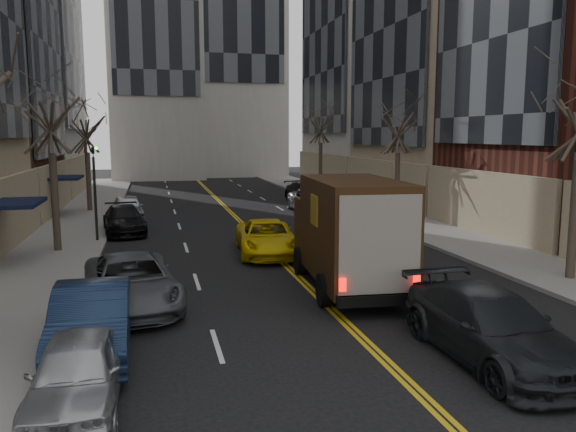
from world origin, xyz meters
The scene contains 19 objects.
sidewalk_left centered at (-9.00, 27.00, 0.07)m, with size 4.00×66.00×0.15m, color slate.
sidewalk_right centered at (9.00, 27.00, 0.07)m, with size 4.00×66.00×0.15m, color slate.
tree_lf_mid centered at (-8.80, 20.00, 6.60)m, with size 3.20×3.20×8.91m.
tree_lf_far centered at (-8.80, 33.00, 6.02)m, with size 3.20×3.20×8.12m.
tree_rt_mid centered at (8.80, 25.00, 6.17)m, with size 3.20×3.20×8.32m.
tree_rt_far centered at (8.80, 40.00, 6.74)m, with size 3.20×3.20×9.11m.
traffic_signal centered at (-7.39, 22.00, 2.82)m, with size 0.29×0.26×4.70m.
ups_truck centered at (1.20, 11.96, 1.81)m, with size 3.09×6.73×3.59m.
observer_sedan centered at (2.28, 5.74, 0.77)m, with size 2.18×5.29×1.53m.
taxi centered at (-0.30, 17.75, 0.71)m, with size 2.34×5.07×1.41m, color #DEBD09.
pedestrian centered at (2.43, 13.30, 0.91)m, with size 0.66×0.44×1.82m, color black.
parked_lf_a centered at (-6.30, 5.57, 0.67)m, with size 1.58×3.92×1.34m, color #B2B6BA.
parked_lf_b centered at (-6.30, 8.21, 0.78)m, with size 1.64×4.72×1.55m, color #12203A.
parked_lf_c centered at (-5.54, 11.60, 0.74)m, with size 2.45×5.32×1.48m, color #4D5055.
parked_lf_d centered at (-6.30, 24.40, 0.70)m, with size 1.95×4.80×1.39m, color black.
parked_lf_e centered at (-6.30, 28.68, 0.75)m, with size 1.77×4.40×1.50m, color #B0B1B8.
parked_rt_a centered at (5.10, 24.25, 0.79)m, with size 1.66×4.77×1.57m, color #45474C.
parked_rt_b centered at (5.10, 29.47, 0.76)m, with size 2.53×5.48×1.52m, color #929499.
parked_rt_c centered at (6.09, 34.76, 0.75)m, with size 2.09×5.14×1.49m, color black.
Camera 1 is at (-4.87, -4.73, 4.94)m, focal length 35.00 mm.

